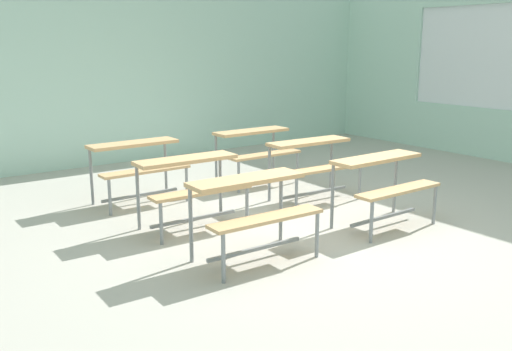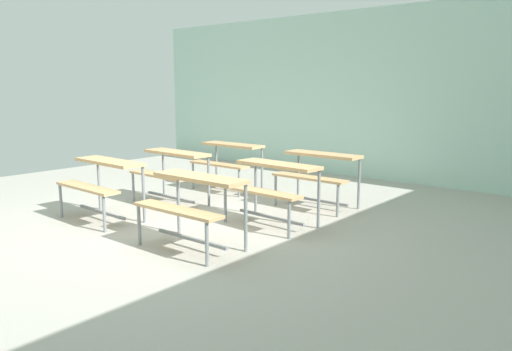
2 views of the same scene
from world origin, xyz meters
The scene contains 8 objects.
ground centered at (0.00, 0.00, -0.03)m, with size 10.00×9.00×0.05m, color #ADA89E.
wall_back centered at (0.00, 4.50, 1.50)m, with size 10.00×0.12×3.00m, color silver.
desk_bench_r0c0 centered at (-0.94, -0.29, 0.56)m, with size 1.11×0.62×0.74m.
desk_bench_r0c1 centered at (0.73, -0.33, 0.56)m, with size 1.10×0.60×0.74m.
desk_bench_r1c0 centered at (-0.94, 0.82, 0.56)m, with size 1.12×0.62×0.74m.
desk_bench_r1c1 centered at (0.83, 0.88, 0.56)m, with size 1.13×0.64×0.74m.
desk_bench_r2c0 centered at (-0.99, 2.05, 0.56)m, with size 1.10×0.60×0.74m.
desk_bench_r2c1 centered at (0.75, 1.99, 0.56)m, with size 1.10×0.59×0.74m.
Camera 2 is at (4.38, -3.69, 1.64)m, focal length 34.70 mm.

